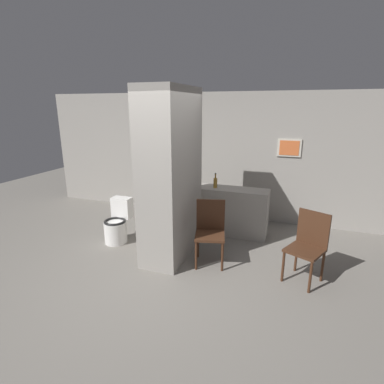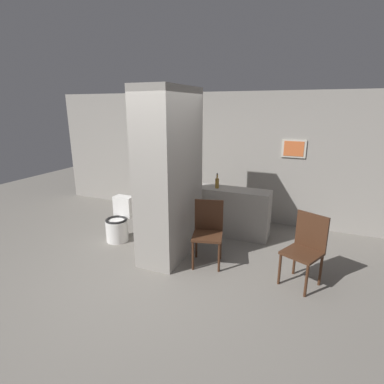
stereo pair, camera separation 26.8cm
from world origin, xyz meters
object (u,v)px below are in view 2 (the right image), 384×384
Objects in this scene: chair_by_doorway at (306,247)px; chair_near_pillar at (208,229)px; bicycle at (172,204)px; bottle_tall at (217,183)px; toilet at (119,223)px.

chair_near_pillar is at bearing -156.18° from chair_by_doorway.
bicycle is 1.23m from bottle_tall.
chair_near_pillar is 3.44× the size of bottle_tall.
bottle_tall is (1.05, -0.23, 0.61)m from bicycle.
chair_by_doorway reaches higher than toilet.
chair_by_doorway is at bearing -3.67° from toilet.
chair_by_doorway is (3.13, -0.20, 0.22)m from toilet.
bottle_tall reaches higher than chair_by_doorway.
toilet is 1.77m from chair_near_pillar.
chair_by_doorway reaches higher than bicycle.
chair_by_doorway is at bearing -27.22° from bicycle.
bicycle is (0.47, 1.17, 0.06)m from toilet.
toilet is 0.78× the size of chair_by_doorway.
chair_near_pillar reaches higher than toilet.
chair_by_doorway is (1.39, -0.04, 0.00)m from chair_near_pillar.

